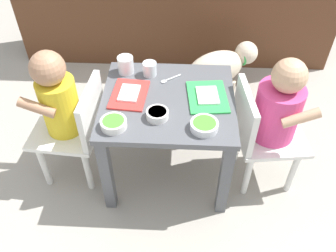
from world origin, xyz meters
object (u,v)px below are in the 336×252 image
(water_cup_right, at_px, (126,66))
(spoon_by_left_tray, at_px, (169,79))
(water_cup_left, at_px, (150,70))
(seated_child_left, at_px, (63,105))
(veggie_bowl_far, at_px, (204,125))
(food_tray_left, at_px, (129,94))
(dog, at_px, (220,67))
(dining_table, at_px, (168,114))
(cereal_bowl_left_side, at_px, (157,114))
(veggie_bowl_near, at_px, (114,123))
(food_tray_right, at_px, (207,97))
(seated_child_right, at_px, (274,112))

(water_cup_right, distance_m, spoon_by_left_tray, 0.20)
(water_cup_left, bearing_deg, seated_child_left, -151.64)
(water_cup_left, xyz_separation_m, veggie_bowl_far, (0.23, -0.32, -0.01))
(veggie_bowl_far, bearing_deg, seated_child_left, 166.24)
(food_tray_left, relative_size, veggie_bowl_far, 1.95)
(dog, xyz_separation_m, food_tray_left, (-0.42, -0.55, 0.24))
(water_cup_right, xyz_separation_m, veggie_bowl_far, (0.33, -0.34, -0.02))
(dining_table, xyz_separation_m, water_cup_right, (-0.19, 0.17, 0.11))
(cereal_bowl_left_side, bearing_deg, dog, 66.24)
(dining_table, bearing_deg, veggie_bowl_near, -138.75)
(seated_child_left, height_order, food_tray_right, seated_child_left)
(food_tray_left, xyz_separation_m, veggie_bowl_far, (0.30, -0.18, 0.01))
(water_cup_right, bearing_deg, spoon_by_left_tray, -14.51)
(seated_child_right, relative_size, veggie_bowl_far, 6.14)
(dining_table, height_order, seated_child_left, seated_child_left)
(water_cup_right, bearing_deg, seated_child_left, -140.17)
(water_cup_left, height_order, spoon_by_left_tray, water_cup_left)
(food_tray_right, height_order, veggie_bowl_near, veggie_bowl_near)
(dog, height_order, veggie_bowl_far, veggie_bowl_far)
(food_tray_right, bearing_deg, food_tray_left, -180.00)
(water_cup_right, bearing_deg, dining_table, -42.37)
(water_cup_right, bearing_deg, food_tray_left, -78.12)
(water_cup_left, relative_size, water_cup_right, 0.80)
(seated_child_right, height_order, water_cup_right, seated_child_right)
(seated_child_right, xyz_separation_m, food_tray_right, (-0.27, 0.03, 0.04))
(veggie_bowl_near, bearing_deg, food_tray_left, 79.61)
(dining_table, bearing_deg, water_cup_left, 118.16)
(food_tray_right, relative_size, water_cup_right, 2.90)
(dog, bearing_deg, dining_table, -114.92)
(water_cup_right, height_order, veggie_bowl_near, water_cup_right)
(food_tray_left, xyz_separation_m, spoon_by_left_tray, (0.15, 0.11, -0.00))
(dining_table, height_order, food_tray_left, food_tray_left)
(water_cup_left, bearing_deg, dog, 49.25)
(dining_table, relative_size, water_cup_left, 9.03)
(water_cup_left, xyz_separation_m, water_cup_right, (-0.10, 0.01, 0.01))
(dining_table, distance_m, water_cup_left, 0.21)
(seated_child_right, xyz_separation_m, dog, (-0.17, 0.58, -0.20))
(food_tray_left, height_order, food_tray_right, same)
(seated_child_right, height_order, cereal_bowl_left_side, seated_child_right)
(water_cup_right, bearing_deg, veggie_bowl_near, -90.09)
(seated_child_right, height_order, veggie_bowl_near, seated_child_right)
(seated_child_left, height_order, seated_child_right, seated_child_left)
(water_cup_left, distance_m, water_cup_right, 0.11)
(food_tray_left, bearing_deg, veggie_bowl_near, -100.39)
(seated_child_left, relative_size, water_cup_right, 8.72)
(water_cup_right, xyz_separation_m, veggie_bowl_near, (-0.00, -0.34, -0.02))
(dog, height_order, veggie_bowl_near, veggie_bowl_near)
(food_tray_left, xyz_separation_m, cereal_bowl_left_side, (0.12, -0.13, 0.01))
(dog, relative_size, food_tray_left, 2.12)
(seated_child_right, bearing_deg, spoon_by_left_tray, 162.28)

